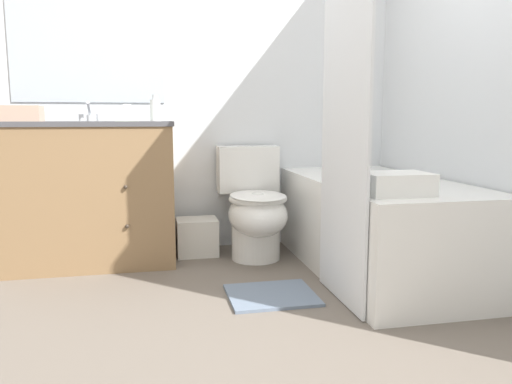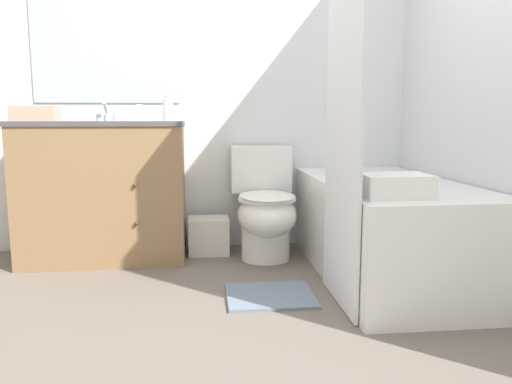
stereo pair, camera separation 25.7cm
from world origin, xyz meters
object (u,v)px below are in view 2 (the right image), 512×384
(soap_dispenser, at_px, (168,110))
(bathtub, at_px, (386,228))
(bath_towel_folded, at_px, (395,186))
(vanity_cabinet, at_px, (105,190))
(tissue_box, at_px, (140,114))
(hand_towel_folded, at_px, (35,114))
(bath_mat, at_px, (270,296))
(wastebasket, at_px, (209,236))
(toilet, at_px, (265,208))
(sink_faucet, at_px, (107,116))

(soap_dispenser, bearing_deg, bathtub, -23.64)
(bath_towel_folded, bearing_deg, vanity_cabinet, 144.45)
(tissue_box, height_order, hand_towel_folded, tissue_box)
(bathtub, distance_m, hand_towel_folded, 2.18)
(vanity_cabinet, xyz_separation_m, bath_towel_folded, (1.51, -1.08, 0.15))
(bathtub, height_order, bath_mat, bathtub)
(bath_towel_folded, bearing_deg, soap_dispenser, 134.63)
(bath_towel_folded, bearing_deg, bathtub, 71.77)
(wastebasket, bearing_deg, tissue_box, -169.30)
(hand_towel_folded, distance_m, bath_towel_folded, 2.10)
(hand_towel_folded, xyz_separation_m, bath_towel_folded, (1.86, -0.92, -0.33))
(toilet, bearing_deg, sink_faucet, 164.36)
(sink_faucet, bearing_deg, soap_dispenser, -21.32)
(hand_towel_folded, relative_size, bath_mat, 0.56)
(wastebasket, distance_m, hand_towel_folded, 1.32)
(sink_faucet, xyz_separation_m, toilet, (1.03, -0.29, -0.60))
(sink_faucet, bearing_deg, wastebasket, -11.19)
(vanity_cabinet, height_order, soap_dispenser, soap_dispenser)
(soap_dispenser, bearing_deg, bath_mat, -57.27)
(tissue_box, relative_size, bath_mat, 0.32)
(bath_towel_folded, height_order, bath_mat, bath_towel_folded)
(toilet, xyz_separation_m, bath_mat, (-0.07, -0.73, -0.32))
(bath_mat, bearing_deg, bathtub, 22.37)
(tissue_box, bearing_deg, hand_towel_folded, -167.42)
(soap_dispenser, bearing_deg, wastebasket, 6.75)
(vanity_cabinet, distance_m, bathtub, 1.78)
(vanity_cabinet, height_order, bath_towel_folded, vanity_cabinet)
(toilet, xyz_separation_m, hand_towel_folded, (-1.38, -0.06, 0.61))
(bathtub, distance_m, bath_mat, 0.83)
(tissue_box, distance_m, bath_towel_folded, 1.68)
(vanity_cabinet, relative_size, wastebasket, 3.82)
(bathtub, bearing_deg, bath_mat, -157.63)
(bath_mat, bearing_deg, bath_towel_folded, -24.85)
(wastebasket, bearing_deg, toilet, -23.23)
(hand_towel_folded, bearing_deg, bath_mat, -27.13)
(soap_dispenser, relative_size, bath_towel_folded, 0.52)
(vanity_cabinet, height_order, tissue_box, tissue_box)
(sink_faucet, xyz_separation_m, soap_dispenser, (0.41, -0.16, 0.04))
(soap_dispenser, distance_m, bath_mat, 1.40)
(wastebasket, bearing_deg, bath_mat, -71.39)
(toilet, relative_size, wastebasket, 2.67)
(bathtub, bearing_deg, sink_faucet, 156.92)
(vanity_cabinet, relative_size, toilet, 1.43)
(toilet, relative_size, bath_towel_folded, 2.31)
(toilet, relative_size, soap_dispenser, 4.44)
(vanity_cabinet, bearing_deg, tissue_box, -4.64)
(toilet, bearing_deg, bath_mat, -95.33)
(bath_mat, bearing_deg, sink_faucet, 133.45)
(sink_faucet, xyz_separation_m, bath_mat, (0.96, -1.02, -0.92))
(hand_towel_folded, bearing_deg, tissue_box, 12.58)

